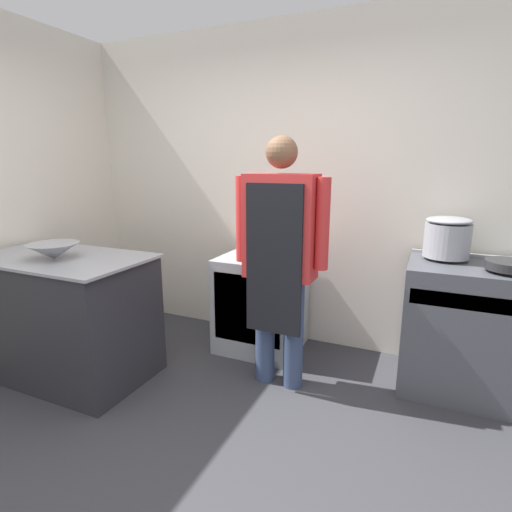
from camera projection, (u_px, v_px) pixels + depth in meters
ground_plane at (148, 486)px, 1.99m from camera, size 14.00×14.00×0.00m
wall_back at (287, 189)px, 3.45m from camera, size 8.00×0.05×2.70m
wall_left at (26, 190)px, 3.34m from camera, size 0.05×8.00×2.70m
prep_counter at (67, 316)px, 2.97m from camera, size 1.28×0.75×0.92m
stove at (468, 329)px, 2.74m from camera, size 0.83×0.61×0.93m
fridge_unit at (261, 303)px, 3.40m from camera, size 0.67×0.60×0.81m
person_cook at (280, 250)px, 2.70m from camera, size 0.66×0.24×1.74m
mixing_bowl at (53, 251)px, 2.78m from camera, size 0.35×0.35×0.11m
stock_pot at (448, 237)px, 2.77m from camera, size 0.30×0.30×0.28m
saute_pan at (509, 265)px, 2.46m from camera, size 0.28×0.28×0.05m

